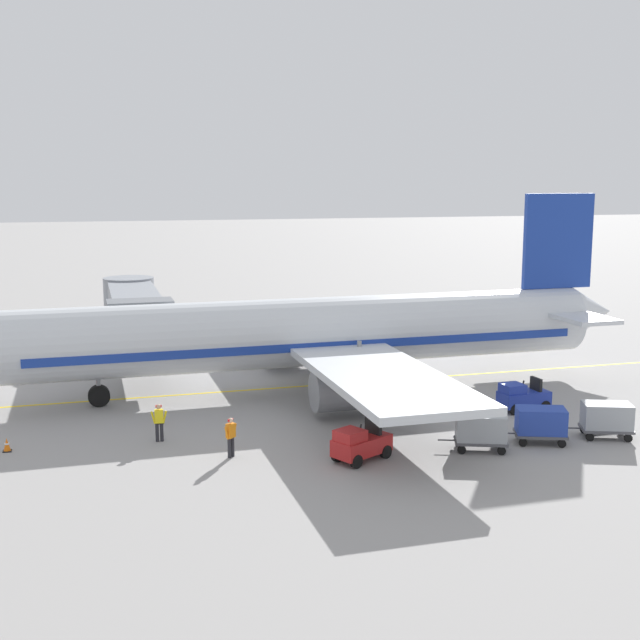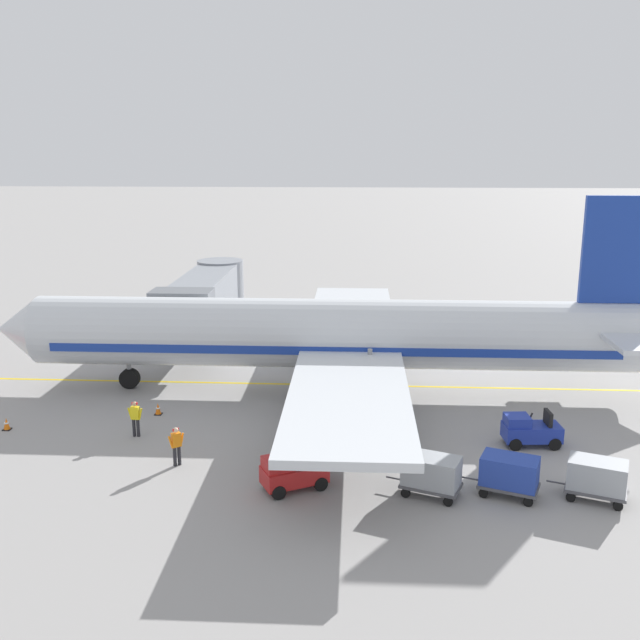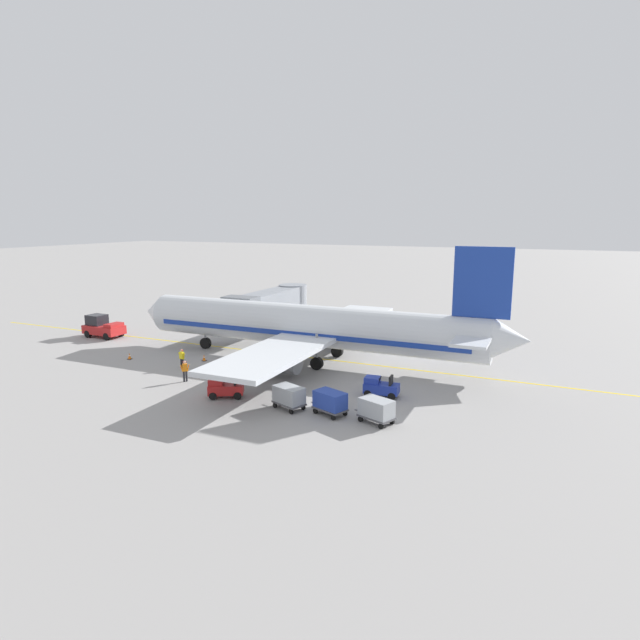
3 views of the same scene
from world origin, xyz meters
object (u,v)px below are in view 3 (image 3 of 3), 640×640
Objects in this scene: baggage_cart_front at (289,396)px; ground_crew_loader at (185,370)px; baggage_tug_lead at (225,388)px; safety_cone_nose_left at (130,356)px; baggage_cart_second_in_train at (330,401)px; baggage_cart_third_in_train at (376,409)px; pushback_tractor at (103,327)px; ground_crew_wing_walker at (182,358)px; safety_cone_nose_right at (204,358)px; parked_airliner at (310,327)px; baggage_tug_trailing at (380,387)px; jet_bridge at (270,303)px.

ground_crew_loader is (2.06, 10.37, 0.00)m from baggage_cart_front.
safety_cone_nose_left is at bearing 69.64° from baggage_tug_lead.
baggage_tug_lead reaches higher than safety_cone_nose_left.
baggage_cart_second_in_train is 1.00× the size of baggage_cart_third_in_train.
ground_crew_wing_walker is at bearing -111.90° from pushback_tractor.
pushback_tractor is at bearing 77.40° from safety_cone_nose_right.
parked_airliner is at bearing -6.61° from baggage_tug_lead.
baggage_tug_trailing is (-6.36, -33.71, -0.39)m from pushback_tractor.
baggage_tug_trailing is 5.21m from baggage_cart_second_in_train.
ground_crew_loader reaches higher than safety_cone_nose_left.
jet_bridge is 5.11× the size of baggage_tug_lead.
pushback_tractor is at bearing 57.82° from safety_cone_nose_left.
baggage_cart_second_in_train is at bearing -141.77° from jet_bridge.
baggage_tug_lead is at bearing -110.36° from safety_cone_nose_left.
ground_crew_wing_walker is (4.85, 16.01, 0.00)m from baggage_cart_second_in_train.
parked_airliner is 12.61× the size of baggage_cart_front.
baggage_tug_lead is 0.94× the size of baggage_cart_second_in_train.
baggage_tug_lead is 11.54m from baggage_cart_third_in_train.
pushback_tractor is 17.06m from ground_crew_wing_walker.
pushback_tractor reaches higher than ground_crew_loader.
baggage_tug_trailing is at bearing -21.14° from baggage_cart_second_in_train.
ground_crew_loader is at bearing 69.63° from baggage_tug_lead.
safety_cone_nose_left is (5.39, 25.60, -0.66)m from baggage_cart_third_in_train.
baggage_cart_second_in_train is (-11.57, -6.97, -2.24)m from parked_airliner.
ground_crew_loader is (1.91, 13.34, 0.00)m from baggage_cart_second_in_train.
safety_cone_nose_right is at bearing -102.60° from pushback_tractor.
ground_crew_wing_walker and ground_crew_loader have the same top height.
baggage_cart_front is (-20.54, -13.09, -2.51)m from jet_bridge.
baggage_cart_second_in_train is at bearing 158.86° from baggage_tug_trailing.
baggage_cart_front is 5.00× the size of safety_cone_nose_left.
baggage_tug_trailing is 4.39× the size of safety_cone_nose_left.
jet_bridge is at bearing 43.24° from baggage_cart_third_in_train.
parked_airliner is 22.02× the size of ground_crew_loader.
safety_cone_nose_right is (7.62, 15.77, -0.66)m from baggage_cart_second_in_train.
parked_airliner reaches higher than pushback_tractor.
ground_crew_wing_walker is at bearing 58.00° from baggage_tug_lead.
baggage_cart_front is at bearing 92.97° from baggage_cart_second_in_train.
baggage_tug_trailing reaches higher than safety_cone_nose_right.
pushback_tractor reaches higher than safety_cone_nose_left.
baggage_cart_front is (-5.01, 4.84, 0.24)m from baggage_tug_trailing.
jet_bridge is 16.69m from safety_cone_nose_left.
pushback_tractor is 31.03m from baggage_cart_front.
ground_crew_loader reaches higher than baggage_tug_trailing.
baggage_tug_lead is at bearing 89.15° from baggage_cart_third_in_train.
pushback_tractor is 1.61× the size of baggage_tug_lead.
safety_cone_nose_right is at bearing 58.72° from baggage_cart_front.
baggage_cart_third_in_train is 16.69m from ground_crew_loader.
parked_airliner is 11.79m from ground_crew_loader.
parked_airliner is 11.48m from ground_crew_wing_walker.
baggage_tug_trailing is 1.53× the size of ground_crew_wing_walker.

